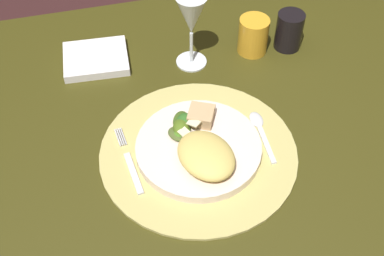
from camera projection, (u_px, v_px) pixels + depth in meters
The scene contains 12 objects.
dining_table at pixel (214, 161), 1.13m from camera, with size 1.48×0.95×0.74m.
placemat at pixel (198, 152), 0.99m from camera, with size 0.38×0.38×0.01m, color tan.
dinner_plate at pixel (198, 148), 0.98m from camera, with size 0.24×0.24×0.02m, color beige.
pasta_serving at pixel (206, 155), 0.93m from camera, with size 0.13×0.10×0.04m, color #DBBE61.
salad_greens at pixel (182, 127), 0.99m from camera, with size 0.07×0.09×0.03m.
bread_piece at pixel (201, 115), 1.01m from camera, with size 0.05×0.05×0.03m, color tan.
fork at pixel (130, 163), 0.97m from camera, with size 0.03×0.17×0.00m.
spoon at pixel (260, 128), 1.03m from camera, with size 0.03×0.14×0.01m.
napkin at pixel (96, 59), 1.17m from camera, with size 0.14×0.12×0.02m, color white.
wine_glass at pixel (192, 18), 1.08m from camera, with size 0.07×0.07×0.18m.
amber_tumbler at pixel (253, 36), 1.17m from camera, with size 0.07×0.07×0.09m, color gold.
dark_tumbler at pixel (289, 31), 1.18m from camera, with size 0.06×0.06×0.09m, color black.
Camera 1 is at (-0.22, -0.66, 1.52)m, focal length 47.78 mm.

